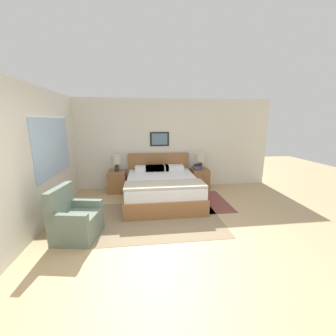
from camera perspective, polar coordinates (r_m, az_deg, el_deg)
ground_plane at (r=3.44m, az=0.74°, el=-21.98°), size 16.00×16.00×0.00m
wall_back at (r=6.12m, az=-3.41°, el=6.58°), size 6.94×0.09×2.60m
wall_left at (r=4.86m, az=-30.15°, el=3.33°), size 0.08×5.64×2.60m
area_rug_main at (r=4.37m, az=-2.58°, el=-13.79°), size 2.51×1.81×0.01m
area_rug_bedside at (r=5.35m, az=11.71°, el=-8.94°), size 0.78×1.47×0.01m
bed at (r=5.23m, az=-1.68°, el=-5.47°), size 1.78×2.14×1.05m
armchair at (r=3.96m, az=-24.35°, el=-13.14°), size 0.77×0.81×0.90m
nightstand_near_window at (r=6.02m, az=-13.91°, el=-3.65°), size 0.48×0.53×0.59m
nightstand_by_door at (r=6.20m, az=8.78°, el=-2.93°), size 0.48×0.53×0.59m
table_lamp_near_window at (r=5.88m, az=-14.13°, el=2.14°), size 0.26×0.26×0.48m
table_lamp_by_door at (r=6.07m, az=9.03°, el=2.69°), size 0.26×0.26×0.48m
book_thick_bottom at (r=6.04m, az=8.02°, el=-0.20°), size 0.21×0.24×0.04m
book_hardcover_middle at (r=6.04m, az=8.03°, el=0.14°), size 0.19×0.28×0.03m
book_novel_upper at (r=6.03m, az=8.04°, el=0.43°), size 0.24×0.27×0.03m
book_slim_near_top at (r=6.02m, az=8.05°, el=0.76°), size 0.19×0.27×0.04m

